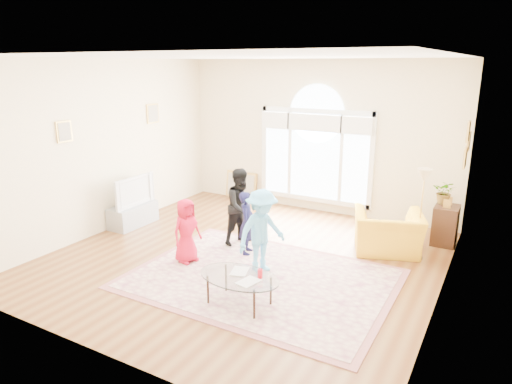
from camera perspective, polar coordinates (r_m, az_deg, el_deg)
The scene contains 17 objects.
ground at distance 7.63m, azimuth -1.43°, elevation -8.22°, with size 6.00×6.00×0.00m, color #5D3215.
room_shell at distance 9.63m, azimuth 7.23°, elevation 6.48°, with size 6.00×6.00×6.00m.
area_rug at distance 6.92m, azimuth 0.62°, elevation -10.76°, with size 3.60×2.60×0.02m, color beige.
rug_border at distance 6.92m, azimuth 0.62°, elevation -10.79°, with size 3.80×2.80×0.01m, color #9A5A5B.
tv_console at distance 9.37m, azimuth -15.11°, elevation -2.77°, with size 0.45×1.00×0.42m, color #92959A.
television at distance 9.23m, azimuth -15.30°, elevation 0.18°, with size 0.17×1.01×0.58m.
coffee_table at distance 6.08m, azimuth -2.11°, elevation -10.62°, with size 1.17×0.78×0.54m.
armchair at distance 8.04m, azimuth 16.14°, elevation -4.87°, with size 1.09×0.95×0.71m, color yellow.
side_cabinet at distance 8.74m, azimuth 22.57°, elevation -3.84°, with size 0.40×0.50×0.70m, color black.
floor_lamp at distance 7.68m, azimuth 20.25°, elevation 1.07°, with size 0.25×0.25×1.51m.
plant_pedestal at distance 8.87m, azimuth 22.17°, elevation -3.52°, with size 0.20×0.20×0.70m, color white.
potted_plant at distance 8.71m, azimuth 22.55°, elevation -0.02°, with size 0.38×0.33×0.43m, color #33722D.
leaning_picture at distance 10.84m, azimuth -1.82°, elevation -0.87°, with size 0.80×0.05×0.62m, color tan.
child_red at distance 7.35m, azimuth -8.68°, elevation -4.79°, with size 0.51×0.33×1.04m, color red.
child_navy at distance 7.59m, azimuth -1.11°, elevation -3.87°, with size 0.39×0.25×1.06m, color #121234.
child_black at distance 7.95m, azimuth -1.79°, elevation -1.83°, with size 0.66×0.51×1.36m, color black.
child_blue at distance 6.87m, azimuth 0.71°, elevation -4.94°, with size 0.84×0.48×1.30m, color #58AFE4.
Camera 1 is at (3.57, -5.99, 3.10)m, focal length 32.00 mm.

